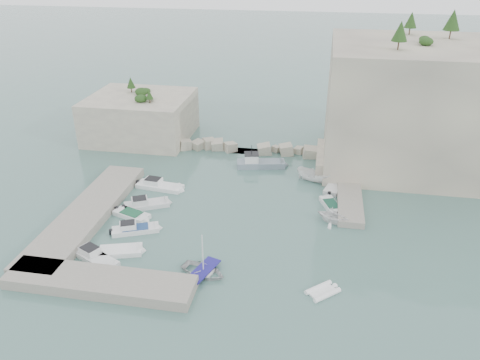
% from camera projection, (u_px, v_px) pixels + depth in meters
% --- Properties ---
extents(ground, '(400.00, 400.00, 0.00)m').
position_uv_depth(ground, '(231.00, 227.00, 53.31)').
color(ground, slate).
rests_on(ground, ground).
extents(cliff_east, '(26.00, 22.00, 17.00)m').
position_uv_depth(cliff_east, '(421.00, 105.00, 66.13)').
color(cliff_east, beige).
rests_on(cliff_east, ground).
extents(cliff_terrace, '(8.00, 10.00, 2.50)m').
position_uv_depth(cliff_terrace, '(345.00, 161.00, 66.55)').
color(cliff_terrace, beige).
rests_on(cliff_terrace, ground).
extents(outcrop_west, '(16.00, 14.00, 7.00)m').
position_uv_depth(outcrop_west, '(141.00, 117.00, 76.90)').
color(outcrop_west, beige).
rests_on(outcrop_west, ground).
extents(quay_west, '(5.00, 24.00, 1.10)m').
position_uv_depth(quay_west, '(87.00, 213.00, 54.87)').
color(quay_west, '#9E9689').
rests_on(quay_west, ground).
extents(quay_south, '(18.00, 4.00, 1.10)m').
position_uv_depth(quay_south, '(100.00, 282.00, 43.64)').
color(quay_south, '#9E9689').
rests_on(quay_south, ground).
extents(ledge_east, '(3.00, 16.00, 0.80)m').
position_uv_depth(ledge_east, '(349.00, 193.00, 59.81)').
color(ledge_east, '#9E9689').
rests_on(ledge_east, ground).
extents(breakwater, '(28.00, 3.00, 1.40)m').
position_uv_depth(breakwater, '(252.00, 147.00, 72.52)').
color(breakwater, beige).
rests_on(breakwater, ground).
extents(motorboat_a, '(7.01, 2.85, 1.40)m').
position_uv_depth(motorboat_a, '(160.00, 188.00, 61.78)').
color(motorboat_a, white).
rests_on(motorboat_a, ground).
extents(motorboat_b, '(6.18, 4.36, 1.40)m').
position_uv_depth(motorboat_b, '(147.00, 206.00, 57.45)').
color(motorboat_b, silver).
rests_on(motorboat_b, ground).
extents(motorboat_c, '(5.27, 3.38, 0.70)m').
position_uv_depth(motorboat_c, '(132.00, 217.00, 55.29)').
color(motorboat_c, white).
rests_on(motorboat_c, ground).
extents(motorboat_d, '(5.88, 3.74, 1.40)m').
position_uv_depth(motorboat_d, '(136.00, 232.00, 52.37)').
color(motorboat_d, white).
rests_on(motorboat_d, ground).
extents(motorboat_e, '(5.17, 3.27, 0.70)m').
position_uv_depth(motorboat_e, '(121.00, 253.00, 48.72)').
color(motorboat_e, white).
rests_on(motorboat_e, ground).
extents(motorboat_f, '(6.20, 4.34, 1.40)m').
position_uv_depth(motorboat_f, '(96.00, 260.00, 47.57)').
color(motorboat_f, white).
rests_on(motorboat_f, ground).
extents(rowboat, '(5.43, 4.61, 0.96)m').
position_uv_depth(rowboat, '(204.00, 274.00, 45.62)').
color(rowboat, silver).
rests_on(rowboat, ground).
extents(inflatable_dinghy, '(3.50, 3.36, 0.44)m').
position_uv_depth(inflatable_dinghy, '(323.00, 293.00, 43.13)').
color(inflatable_dinghy, white).
rests_on(inflatable_dinghy, ground).
extents(tender_east_a, '(4.69, 4.39, 1.99)m').
position_uv_depth(tender_east_a, '(332.00, 222.00, 54.20)').
color(tender_east_a, white).
rests_on(tender_east_a, ground).
extents(tender_east_b, '(3.30, 5.08, 0.70)m').
position_uv_depth(tender_east_b, '(331.00, 208.00, 57.19)').
color(tender_east_b, silver).
rests_on(tender_east_b, ground).
extents(tender_east_c, '(3.22, 5.79, 0.70)m').
position_uv_depth(tender_east_c, '(335.00, 188.00, 61.88)').
color(tender_east_c, silver).
rests_on(tender_east_c, ground).
extents(tender_east_d, '(5.46, 3.54, 1.97)m').
position_uv_depth(tender_east_d, '(314.00, 182.00, 63.50)').
color(tender_east_d, white).
rests_on(tender_east_d, ground).
extents(work_boat, '(7.85, 3.69, 2.20)m').
position_uv_depth(work_boat, '(261.00, 167.00, 67.84)').
color(work_boat, slate).
rests_on(work_boat, ground).
extents(rowboat_mast, '(0.10, 0.10, 4.20)m').
position_uv_depth(rowboat_mast, '(203.00, 252.00, 44.46)').
color(rowboat_mast, white).
rests_on(rowboat_mast, rowboat).
extents(vegetation, '(53.48, 13.88, 13.40)m').
position_uv_depth(vegetation, '(392.00, 34.00, 63.95)').
color(vegetation, '#1E4219').
rests_on(vegetation, ground).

